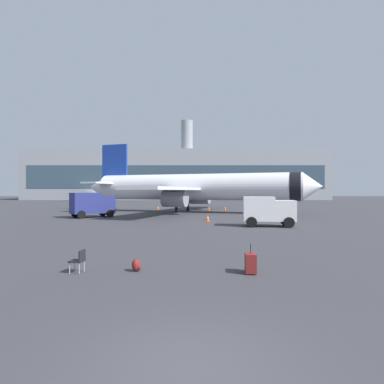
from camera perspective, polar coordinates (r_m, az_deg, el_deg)
name	(u,v)px	position (r m, az deg, el deg)	size (l,w,h in m)	color
ground_plane	(187,368)	(6.54, -0.88, -27.95)	(400.00, 400.00, 0.00)	#38383D
airplane_at_gate	(192,187)	(48.49, 0.01, 0.83)	(34.82, 31.83, 10.50)	white
airplane_taxiing	(99,193)	(117.58, -15.73, -0.19)	(18.35, 19.37, 6.89)	white
service_truck	(90,204)	(40.68, -17.06, -1.94)	(5.17, 4.61, 2.90)	navy
cargo_van	(266,210)	(29.71, 12.68, -3.00)	(4.62, 2.80, 2.60)	white
safety_cone_near	(206,218)	(33.74, 2.42, -4.52)	(0.44, 0.44, 0.69)	#F2590C
safety_cone_mid	(223,208)	(53.75, 5.42, -2.80)	(0.44, 0.44, 0.64)	#F2590C
safety_cone_far	(207,208)	(52.40, 2.63, -2.81)	(0.44, 0.44, 0.76)	#F2590C
safety_cone_outer	(156,208)	(56.25, -6.12, -2.69)	(0.44, 0.44, 0.60)	#F2590C
rolling_suitcase	(249,263)	(12.89, 9.76, -11.90)	(0.45, 0.67, 1.10)	maroon
traveller_backpack	(135,265)	(13.21, -9.80, -12.30)	(0.36, 0.40, 0.48)	maroon
gate_chair	(77,260)	(13.46, -19.14, -10.92)	(0.55, 0.55, 0.86)	black
terminal_building	(176,176)	(125.75, -2.84, 2.82)	(107.87, 23.59, 29.77)	gray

